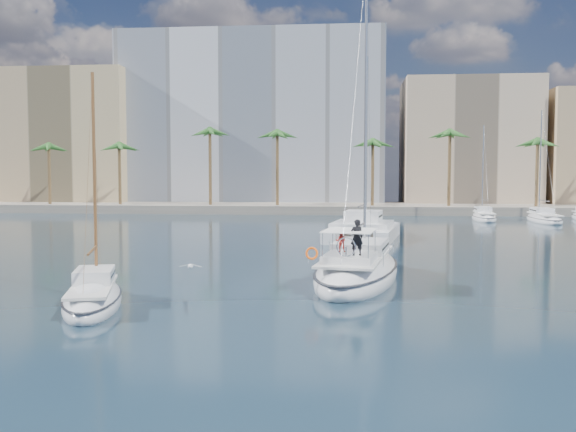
# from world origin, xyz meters

# --- Properties ---
(ground) EXTENTS (160.00, 160.00, 0.00)m
(ground) POSITION_xyz_m (0.00, 0.00, 0.00)
(ground) COLOR black
(ground) RESTS_ON ground
(quay) EXTENTS (120.00, 14.00, 1.20)m
(quay) POSITION_xyz_m (0.00, 61.00, 0.60)
(quay) COLOR gray
(quay) RESTS_ON ground
(building_modern) EXTENTS (42.00, 16.00, 28.00)m
(building_modern) POSITION_xyz_m (-12.00, 73.00, 14.00)
(building_modern) COLOR silver
(building_modern) RESTS_ON ground
(building_tan_left) EXTENTS (22.00, 14.00, 22.00)m
(building_tan_left) POSITION_xyz_m (-42.00, 69.00, 11.00)
(building_tan_left) COLOR tan
(building_tan_left) RESTS_ON ground
(building_beige) EXTENTS (20.00, 14.00, 20.00)m
(building_beige) POSITION_xyz_m (22.00, 70.00, 10.00)
(building_beige) COLOR tan
(building_beige) RESTS_ON ground
(palm_left) EXTENTS (3.60, 3.60, 12.30)m
(palm_left) POSITION_xyz_m (-34.00, 57.00, 10.28)
(palm_left) COLOR brown
(palm_left) RESTS_ON ground
(palm_centre) EXTENTS (3.60, 3.60, 12.30)m
(palm_centre) POSITION_xyz_m (0.00, 57.00, 10.28)
(palm_centre) COLOR brown
(palm_centre) RESTS_ON ground
(main_sloop) EXTENTS (6.14, 13.52, 19.34)m
(main_sloop) POSITION_xyz_m (4.03, 1.99, 0.57)
(main_sloop) COLOR silver
(main_sloop) RESTS_ON ground
(small_sloop) EXTENTS (4.45, 8.07, 11.06)m
(small_sloop) POSITION_xyz_m (-7.65, -5.83, 0.41)
(small_sloop) COLOR silver
(small_sloop) RESTS_ON ground
(catamaran) EXTENTS (7.19, 11.75, 16.19)m
(catamaran) POSITION_xyz_m (4.82, 23.86, 1.12)
(catamaran) COLOR silver
(catamaran) RESTS_ON ground
(seagull) EXTENTS (1.19, 0.51, 0.22)m
(seagull) POSITION_xyz_m (-4.67, -0.24, 1.03)
(seagull) COLOR silver
(seagull) RESTS_ON ground
(moored_yacht_a) EXTENTS (3.37, 9.52, 11.90)m
(moored_yacht_a) POSITION_xyz_m (20.00, 47.00, 0.00)
(moored_yacht_a) COLOR silver
(moored_yacht_a) RESTS_ON ground
(moored_yacht_b) EXTENTS (3.32, 10.83, 13.72)m
(moored_yacht_b) POSITION_xyz_m (26.50, 45.00, 0.00)
(moored_yacht_b) COLOR silver
(moored_yacht_b) RESTS_ON ground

